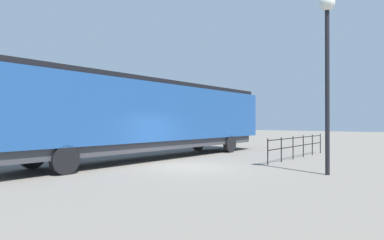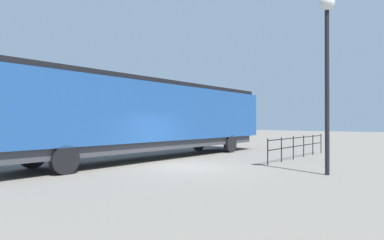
% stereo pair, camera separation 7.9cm
% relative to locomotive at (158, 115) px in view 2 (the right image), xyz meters
% --- Properties ---
extents(ground_plane, '(120.00, 120.00, 0.00)m').
position_rel_locomotive_xyz_m(ground_plane, '(3.48, -1.71, -2.31)').
color(ground_plane, '#666059').
extents(locomotive, '(2.88, 17.77, 4.10)m').
position_rel_locomotive_xyz_m(locomotive, '(0.00, 0.00, 0.00)').
color(locomotive, navy).
rests_on(locomotive, ground_plane).
extents(lamp_post, '(0.56, 0.56, 6.62)m').
position_rel_locomotive_xyz_m(lamp_post, '(8.88, -0.13, 2.49)').
color(lamp_post, black).
rests_on(lamp_post, ground_plane).
extents(platform_fence, '(0.05, 7.43, 1.20)m').
position_rel_locomotive_xyz_m(platform_fence, '(5.97, 4.65, -1.54)').
color(platform_fence, black).
rests_on(platform_fence, ground_plane).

